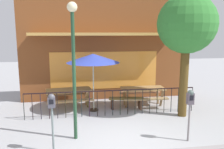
{
  "coord_description": "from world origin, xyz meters",
  "views": [
    {
      "loc": [
        -1.35,
        -6.08,
        3.04
      ],
      "look_at": [
        0.04,
        2.58,
        1.48
      ],
      "focal_mm": 37.6,
      "sensor_mm": 36.0,
      "label": 1
    }
  ],
  "objects_px": {
    "picnic_table_left": "(69,93)",
    "picnic_table_right": "(143,92)",
    "parking_meter_far": "(190,102)",
    "street_lamp": "(73,52)",
    "street_tree": "(187,25)",
    "patio_bench": "(126,101)",
    "patio_umbrella": "(93,58)",
    "parking_meter_near": "(52,108)"
  },
  "relations": [
    {
      "from": "picnic_table_right",
      "to": "patio_umbrella",
      "type": "relative_size",
      "value": 0.81
    },
    {
      "from": "parking_meter_near",
      "to": "street_lamp",
      "type": "xyz_separation_m",
      "value": [
        0.57,
        0.72,
        1.32
      ]
    },
    {
      "from": "patio_umbrella",
      "to": "patio_bench",
      "type": "height_order",
      "value": "patio_umbrella"
    },
    {
      "from": "picnic_table_left",
      "to": "patio_bench",
      "type": "bearing_deg",
      "value": -14.1
    },
    {
      "from": "patio_bench",
      "to": "street_tree",
      "type": "distance_m",
      "value": 3.65
    },
    {
      "from": "picnic_table_left",
      "to": "street_tree",
      "type": "relative_size",
      "value": 0.45
    },
    {
      "from": "street_lamp",
      "to": "street_tree",
      "type": "bearing_deg",
      "value": 18.48
    },
    {
      "from": "picnic_table_right",
      "to": "picnic_table_left",
      "type": "bearing_deg",
      "value": 176.27
    },
    {
      "from": "parking_meter_near",
      "to": "picnic_table_right",
      "type": "bearing_deg",
      "value": 45.54
    },
    {
      "from": "parking_meter_near",
      "to": "street_tree",
      "type": "xyz_separation_m",
      "value": [
        4.49,
        2.03,
        2.1
      ]
    },
    {
      "from": "picnic_table_right",
      "to": "street_tree",
      "type": "height_order",
      "value": "street_tree"
    },
    {
      "from": "patio_bench",
      "to": "street_tree",
      "type": "bearing_deg",
      "value": -29.12
    },
    {
      "from": "patio_bench",
      "to": "street_lamp",
      "type": "bearing_deg",
      "value": -130.67
    },
    {
      "from": "patio_bench",
      "to": "parking_meter_far",
      "type": "bearing_deg",
      "value": -69.66
    },
    {
      "from": "parking_meter_far",
      "to": "street_lamp",
      "type": "bearing_deg",
      "value": 168.01
    },
    {
      "from": "picnic_table_left",
      "to": "patio_umbrella",
      "type": "bearing_deg",
      "value": -28.28
    },
    {
      "from": "parking_meter_far",
      "to": "parking_meter_near",
      "type": "bearing_deg",
      "value": -179.25
    },
    {
      "from": "picnic_table_right",
      "to": "street_lamp",
      "type": "bearing_deg",
      "value": -135.88
    },
    {
      "from": "parking_meter_near",
      "to": "patio_bench",
      "type": "bearing_deg",
      "value": 49.85
    },
    {
      "from": "picnic_table_right",
      "to": "parking_meter_near",
      "type": "bearing_deg",
      "value": -134.46
    },
    {
      "from": "patio_umbrella",
      "to": "parking_meter_far",
      "type": "relative_size",
      "value": 1.51
    },
    {
      "from": "street_tree",
      "to": "street_lamp",
      "type": "height_order",
      "value": "street_tree"
    },
    {
      "from": "patio_bench",
      "to": "parking_meter_near",
      "type": "bearing_deg",
      "value": -130.15
    },
    {
      "from": "patio_bench",
      "to": "patio_umbrella",
      "type": "bearing_deg",
      "value": 177.77
    },
    {
      "from": "picnic_table_left",
      "to": "parking_meter_far",
      "type": "bearing_deg",
      "value": -46.71
    },
    {
      "from": "picnic_table_left",
      "to": "street_lamp",
      "type": "distance_m",
      "value": 3.51
    },
    {
      "from": "picnic_table_left",
      "to": "parking_meter_far",
      "type": "relative_size",
      "value": 1.31
    },
    {
      "from": "patio_bench",
      "to": "parking_meter_far",
      "type": "height_order",
      "value": "parking_meter_far"
    },
    {
      "from": "picnic_table_right",
      "to": "patio_umbrella",
      "type": "distance_m",
      "value": 2.58
    },
    {
      "from": "picnic_table_left",
      "to": "picnic_table_right",
      "type": "height_order",
      "value": "same"
    },
    {
      "from": "patio_umbrella",
      "to": "patio_bench",
      "type": "distance_m",
      "value": 2.16
    },
    {
      "from": "patio_bench",
      "to": "street_lamp",
      "type": "relative_size",
      "value": 0.37
    },
    {
      "from": "patio_bench",
      "to": "picnic_table_right",
      "type": "bearing_deg",
      "value": 25.17
    },
    {
      "from": "parking_meter_far",
      "to": "street_tree",
      "type": "distance_m",
      "value": 3.02
    },
    {
      "from": "patio_umbrella",
      "to": "parking_meter_near",
      "type": "distance_m",
      "value": 3.5
    },
    {
      "from": "picnic_table_right",
      "to": "street_lamp",
      "type": "distance_m",
      "value": 4.37
    },
    {
      "from": "patio_bench",
      "to": "street_lamp",
      "type": "distance_m",
      "value": 3.8
    },
    {
      "from": "patio_umbrella",
      "to": "street_lamp",
      "type": "relative_size",
      "value": 0.59
    },
    {
      "from": "picnic_table_right",
      "to": "parking_meter_near",
      "type": "xyz_separation_m",
      "value": [
        -3.39,
        -3.46,
        0.59
      ]
    },
    {
      "from": "parking_meter_far",
      "to": "street_lamp",
      "type": "distance_m",
      "value": 3.51
    },
    {
      "from": "picnic_table_left",
      "to": "patio_umbrella",
      "type": "distance_m",
      "value": 1.83
    },
    {
      "from": "picnic_table_right",
      "to": "street_tree",
      "type": "bearing_deg",
      "value": -52.28
    }
  ]
}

